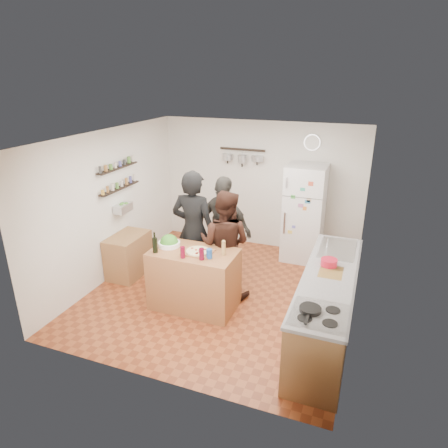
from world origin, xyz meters
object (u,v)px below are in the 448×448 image
at_px(person_center, 225,244).
at_px(person_back, 224,229).
at_px(prep_island, 194,279).
at_px(wall_clock, 312,142).
at_px(fridge, 304,213).
at_px(skillet, 310,309).
at_px(side_table, 129,255).
at_px(pepper_mill, 224,249).
at_px(red_bowl, 329,262).
at_px(salad_bowl, 169,244).
at_px(wine_bottle, 155,245).
at_px(salt_canister, 209,254).
at_px(person_left, 194,231).
at_px(counter_run, 327,306).

bearing_deg(person_center, person_back, -67.77).
xyz_separation_m(prep_island, wall_clock, (1.19, 2.59, 1.69)).
distance_m(person_center, fridge, 1.97).
distance_m(skillet, side_table, 3.70).
height_order(pepper_mill, red_bowl, pepper_mill).
relative_size(salad_bowl, pepper_mill, 1.80).
bearing_deg(person_back, salad_bowl, 78.21).
distance_m(wine_bottle, salt_canister, 0.81).
distance_m(wine_bottle, person_center, 1.09).
bearing_deg(person_left, salt_canister, 127.68).
height_order(person_back, side_table, person_back).
xyz_separation_m(red_bowl, side_table, (-3.39, 0.29, -0.60)).
distance_m(person_left, person_back, 0.59).
bearing_deg(wine_bottle, prep_island, 23.75).
xyz_separation_m(salt_canister, wall_clock, (0.89, 2.71, 1.17)).
xyz_separation_m(wine_bottle, wall_clock, (1.69, 2.81, 1.13)).
bearing_deg(wall_clock, counter_run, -74.08).
bearing_deg(counter_run, person_center, 161.67).
height_order(prep_island, side_table, prep_island).
bearing_deg(pepper_mill, salad_bowl, 180.00).
bearing_deg(pepper_mill, wall_clock, 73.77).
bearing_deg(salad_bowl, pepper_mill, 0.00).
relative_size(counter_run, red_bowl, 12.02).
bearing_deg(skillet, pepper_mill, 144.06).
bearing_deg(wine_bottle, person_back, 65.47).
height_order(person_left, fridge, person_left).
relative_size(salt_canister, wall_clock, 0.46).
height_order(prep_island, skillet, skillet).
relative_size(skillet, red_bowl, 1.09).
xyz_separation_m(person_center, wall_clock, (0.90, 2.08, 1.29)).
height_order(person_back, wall_clock, wall_clock).
height_order(salad_bowl, person_center, person_center).
distance_m(counter_run, skillet, 1.05).
bearing_deg(side_table, skillet, -23.88).
bearing_deg(prep_island, side_table, 160.85).
bearing_deg(pepper_mill, skillet, -35.94).
bearing_deg(person_left, side_table, 0.20).
distance_m(prep_island, fridge, 2.60).
bearing_deg(red_bowl, wall_clock, 106.48).
xyz_separation_m(person_back, wall_clock, (1.11, 1.55, 1.26)).
height_order(person_left, side_table, person_left).
xyz_separation_m(salt_canister, skillet, (1.54, -0.84, -0.04)).
xyz_separation_m(salad_bowl, wine_bottle, (-0.08, -0.27, 0.08)).
distance_m(skillet, fridge, 3.29).
distance_m(person_back, skillet, 2.67).
xyz_separation_m(person_center, person_back, (-0.21, 0.53, 0.03)).
height_order(person_left, person_center, person_left).
xyz_separation_m(fridge, wall_clock, (0.00, 0.33, 1.25)).
relative_size(person_center, person_back, 0.96).
bearing_deg(salt_canister, person_back, 100.90).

